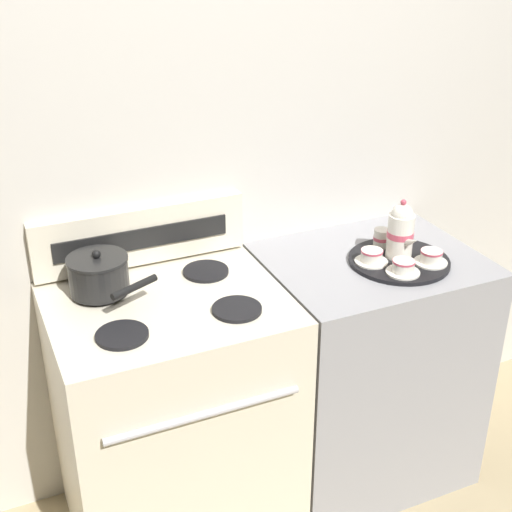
{
  "coord_description": "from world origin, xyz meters",
  "views": [
    {
      "loc": [
        -0.9,
        -1.86,
        2.03
      ],
      "look_at": [
        -0.06,
        0.04,
        1.0
      ],
      "focal_mm": 50.0,
      "sensor_mm": 36.0,
      "label": 1
    }
  ],
  "objects_px": {
    "teapot": "(401,231)",
    "teacup_right": "(403,267)",
    "teacup_front": "(431,257)",
    "creamer_jug": "(382,238)",
    "stove": "(175,419)",
    "teacup_left": "(372,256)",
    "serving_tray": "(399,261)",
    "saucepan": "(99,274)"
  },
  "relations": [
    {
      "from": "teacup_front",
      "to": "creamer_jug",
      "type": "xyz_separation_m",
      "value": [
        -0.08,
        0.18,
        0.01
      ]
    },
    {
      "from": "creamer_jug",
      "to": "saucepan",
      "type": "bearing_deg",
      "value": 174.97
    },
    {
      "from": "teapot",
      "to": "teacup_left",
      "type": "distance_m",
      "value": 0.13
    },
    {
      "from": "saucepan",
      "to": "creamer_jug",
      "type": "distance_m",
      "value": 0.99
    },
    {
      "from": "stove",
      "to": "creamer_jug",
      "type": "height_order",
      "value": "creamer_jug"
    },
    {
      "from": "saucepan",
      "to": "teacup_front",
      "type": "relative_size",
      "value": 2.64
    },
    {
      "from": "teapot",
      "to": "teacup_right",
      "type": "xyz_separation_m",
      "value": [
        -0.06,
        -0.11,
        -0.07
      ]
    },
    {
      "from": "teacup_left",
      "to": "creamer_jug",
      "type": "bearing_deg",
      "value": 43.03
    },
    {
      "from": "serving_tray",
      "to": "teacup_front",
      "type": "distance_m",
      "value": 0.11
    },
    {
      "from": "saucepan",
      "to": "teacup_right",
      "type": "relative_size",
      "value": 2.64
    },
    {
      "from": "stove",
      "to": "saucepan",
      "type": "xyz_separation_m",
      "value": [
        -0.18,
        0.13,
        0.53
      ]
    },
    {
      "from": "serving_tray",
      "to": "creamer_jug",
      "type": "xyz_separation_m",
      "value": [
        -0.0,
        0.11,
        0.04
      ]
    },
    {
      "from": "teapot",
      "to": "stove",
      "type": "bearing_deg",
      "value": 176.78
    },
    {
      "from": "teacup_right",
      "to": "teacup_front",
      "type": "bearing_deg",
      "value": 10.17
    },
    {
      "from": "stove",
      "to": "creamer_jug",
      "type": "bearing_deg",
      "value": 3.25
    },
    {
      "from": "teacup_front",
      "to": "teapot",
      "type": "bearing_deg",
      "value": 129.98
    },
    {
      "from": "teacup_front",
      "to": "creamer_jug",
      "type": "height_order",
      "value": "creamer_jug"
    },
    {
      "from": "stove",
      "to": "serving_tray",
      "type": "bearing_deg",
      "value": -4.42
    },
    {
      "from": "teapot",
      "to": "teacup_right",
      "type": "relative_size",
      "value": 1.87
    },
    {
      "from": "teacup_front",
      "to": "creamer_jug",
      "type": "bearing_deg",
      "value": 115.19
    },
    {
      "from": "stove",
      "to": "saucepan",
      "type": "height_order",
      "value": "saucepan"
    },
    {
      "from": "saucepan",
      "to": "teacup_front",
      "type": "distance_m",
      "value": 1.1
    },
    {
      "from": "stove",
      "to": "teacup_left",
      "type": "height_order",
      "value": "teacup_left"
    },
    {
      "from": "saucepan",
      "to": "serving_tray",
      "type": "height_order",
      "value": "saucepan"
    },
    {
      "from": "stove",
      "to": "creamer_jug",
      "type": "xyz_separation_m",
      "value": [
        0.81,
        0.05,
        0.5
      ]
    },
    {
      "from": "teacup_right",
      "to": "creamer_jug",
      "type": "relative_size",
      "value": 1.69
    },
    {
      "from": "saucepan",
      "to": "teacup_front",
      "type": "height_order",
      "value": "saucepan"
    },
    {
      "from": "teacup_right",
      "to": "teapot",
      "type": "bearing_deg",
      "value": 62.53
    },
    {
      "from": "serving_tray",
      "to": "teapot",
      "type": "relative_size",
      "value": 1.64
    },
    {
      "from": "saucepan",
      "to": "teapot",
      "type": "relative_size",
      "value": 1.41
    },
    {
      "from": "teapot",
      "to": "teacup_left",
      "type": "xyz_separation_m",
      "value": [
        -0.11,
        0.0,
        -0.07
      ]
    },
    {
      "from": "serving_tray",
      "to": "teacup_right",
      "type": "xyz_separation_m",
      "value": [
        -0.05,
        -0.09,
        0.03
      ]
    },
    {
      "from": "teacup_left",
      "to": "stove",
      "type": "bearing_deg",
      "value": 176.3
    },
    {
      "from": "stove",
      "to": "teapot",
      "type": "relative_size",
      "value": 4.4
    },
    {
      "from": "teapot",
      "to": "teacup_front",
      "type": "bearing_deg",
      "value": -50.02
    },
    {
      "from": "serving_tray",
      "to": "teacup_right",
      "type": "bearing_deg",
      "value": -117.77
    },
    {
      "from": "stove",
      "to": "teapot",
      "type": "height_order",
      "value": "teapot"
    },
    {
      "from": "serving_tray",
      "to": "teacup_left",
      "type": "xyz_separation_m",
      "value": [
        -0.1,
        0.02,
        0.03
      ]
    },
    {
      "from": "stove",
      "to": "teacup_right",
      "type": "height_order",
      "value": "teacup_right"
    },
    {
      "from": "saucepan",
      "to": "teacup_right",
      "type": "distance_m",
      "value": 0.98
    },
    {
      "from": "stove",
      "to": "teacup_right",
      "type": "distance_m",
      "value": 0.92
    },
    {
      "from": "teacup_left",
      "to": "teacup_right",
      "type": "height_order",
      "value": "same"
    }
  ]
}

